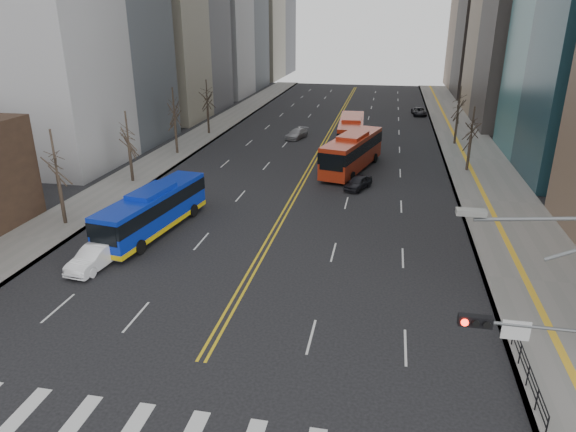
{
  "coord_description": "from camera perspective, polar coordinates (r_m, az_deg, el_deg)",
  "views": [
    {
      "loc": [
        7.71,
        -13.43,
        14.89
      ],
      "look_at": [
        2.14,
        15.08,
        3.55
      ],
      "focal_mm": 32.0,
      "sensor_mm": 36.0,
      "label": 1
    }
  ],
  "objects": [
    {
      "name": "sidewalk_right",
      "position": [
        61.07,
        20.05,
        5.98
      ],
      "size": [
        7.0,
        130.0,
        0.15
      ],
      "primitive_type": "cube",
      "color": "gray",
      "rests_on": "ground"
    },
    {
      "name": "sidewalk_left",
      "position": [
        64.96,
        -11.24,
        7.73
      ],
      "size": [
        5.0,
        130.0,
        0.15
      ],
      "primitive_type": "cube",
      "color": "gray",
      "rests_on": "ground"
    },
    {
      "name": "centerline",
      "position": [
        70.45,
        4.59,
        9.06
      ],
      "size": [
        0.55,
        100.0,
        0.01
      ],
      "color": "gold",
      "rests_on": "ground"
    },
    {
      "name": "signal_mast",
      "position": [
        19.37,
        28.1,
        -12.71
      ],
      "size": [
        5.37,
        0.37,
        9.39
      ],
      "color": "slate",
      "rests_on": "ground"
    },
    {
      "name": "pedestrian_railing",
      "position": [
        24.88,
        25.16,
        -15.45
      ],
      "size": [
        0.06,
        6.06,
        1.02
      ],
      "color": "black",
      "rests_on": "sidewalk_right"
    },
    {
      "name": "street_trees",
      "position": [
        51.23,
        -6.15,
        9.93
      ],
      "size": [
        35.2,
        47.2,
        7.6
      ],
      "color": "#2E241C",
      "rests_on": "ground"
    },
    {
      "name": "blue_bus",
      "position": [
        38.64,
        -14.73,
        0.71
      ],
      "size": [
        3.98,
        11.64,
        3.34
      ],
      "color": "#0A25A4",
      "rests_on": "ground"
    },
    {
      "name": "red_bus_near",
      "position": [
        53.32,
        7.16,
        7.28
      ],
      "size": [
        5.69,
        12.32,
        3.79
      ],
      "color": "#B02A12",
      "rests_on": "ground"
    },
    {
      "name": "red_bus_far",
      "position": [
        62.32,
        7.03,
        9.33
      ],
      "size": [
        3.42,
        12.17,
        3.8
      ],
      "color": "#B02A12",
      "rests_on": "ground"
    },
    {
      "name": "car_white",
      "position": [
        34.66,
        -20.65,
        -4.27
      ],
      "size": [
        2.0,
        4.54,
        1.45
      ],
      "primitive_type": "imported",
      "rotation": [
        0.0,
        0.0,
        -0.11
      ],
      "color": "silver",
      "rests_on": "ground"
    },
    {
      "name": "car_dark_mid",
      "position": [
        47.69,
        7.8,
        3.71
      ],
      "size": [
        2.76,
        3.93,
        1.24
      ],
      "primitive_type": "imported",
      "rotation": [
        0.0,
        0.0,
        -0.4
      ],
      "color": "black",
      "rests_on": "ground"
    },
    {
      "name": "car_silver",
      "position": [
        67.59,
        0.97,
        9.13
      ],
      "size": [
        2.88,
        4.6,
        1.24
      ],
      "primitive_type": "imported",
      "rotation": [
        0.0,
        0.0,
        -0.29
      ],
      "color": "#99989D",
      "rests_on": "ground"
    },
    {
      "name": "car_dark_far",
      "position": [
        86.65,
        14.35,
        11.18
      ],
      "size": [
        2.45,
        4.54,
        1.21
      ],
      "primitive_type": "imported",
      "rotation": [
        0.0,
        0.0,
        0.1
      ],
      "color": "black",
      "rests_on": "ground"
    }
  ]
}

